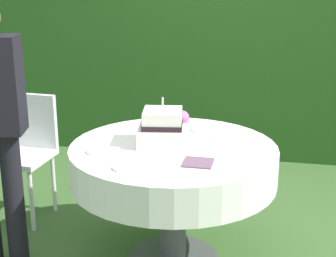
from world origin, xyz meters
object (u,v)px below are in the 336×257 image
Objects in this scene: serving_plate_left at (202,130)px; serving_plate_right at (225,139)px; cake_table at (173,166)px; serving_plate_near at (97,151)px; garden_chair at (25,144)px; wedding_cake at (164,128)px; serving_plate_far at (126,167)px; napkin_stack at (198,163)px.

serving_plate_right is at bearing -47.35° from serving_plate_left.
serving_plate_right is (0.28, 0.16, 0.13)m from cake_table.
serving_plate_near is at bearing -152.54° from serving_plate_right.
serving_plate_left is at bearing 132.65° from serving_plate_right.
garden_chair is (-1.29, 0.10, -0.22)m from serving_plate_left.
wedding_cake is 2.37× the size of serving_plate_left.
cake_table is 0.23m from wedding_cake.
wedding_cake reaches higher than serving_plate_left.
cake_table is 3.67× the size of wedding_cake.
cake_table is at bearing 66.26° from serving_plate_far.
cake_table is 9.94× the size of serving_plate_near.
garden_chair reaches higher than serving_plate_left.
cake_table is at bearing -20.37° from garden_chair.
serving_plate_far reaches higher than cake_table.
serving_plate_left is at bearing 57.13° from wedding_cake.
wedding_cake is at bearing 34.52° from serving_plate_near.
garden_chair is at bearing 169.48° from serving_plate_right.
serving_plate_right is (0.69, 0.36, 0.00)m from serving_plate_near.
serving_plate_near is 0.31m from serving_plate_far.
serving_plate_near is 0.87× the size of serving_plate_left.
cake_table is at bearing -110.45° from serving_plate_left.
napkin_stack is 1.53m from garden_chair.
napkin_stack is at bearing -103.83° from serving_plate_right.
serving_plate_left is at bearing 95.53° from napkin_stack.
cake_table is at bearing 126.19° from napkin_stack.
serving_plate_left is (0.30, 0.73, 0.00)m from serving_plate_far.
serving_plate_far is at bearing -113.74° from cake_table.
wedding_cake is 2.34× the size of serving_plate_right.
wedding_cake is 0.39m from napkin_stack.
garden_chair reaches higher than napkin_stack.
serving_plate_far is (0.23, -0.20, 0.00)m from serving_plate_near.
serving_plate_near is at bearing -154.47° from cake_table.
serving_plate_near is (-0.40, -0.19, 0.13)m from cake_table.
serving_plate_left is 0.99× the size of serving_plate_right.
napkin_stack is (0.18, -0.25, 0.13)m from cake_table.
serving_plate_left is (0.53, 0.53, 0.00)m from serving_plate_near.
napkin_stack is 0.18× the size of garden_chair.
serving_plate_right reaches higher than cake_table.
serving_plate_far is at bearing -112.25° from serving_plate_left.
serving_plate_far is (-0.11, -0.43, -0.09)m from wedding_cake.
serving_plate_near is 0.78× the size of napkin_stack.
garden_chair is (-1.45, 0.27, -0.22)m from serving_plate_right.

